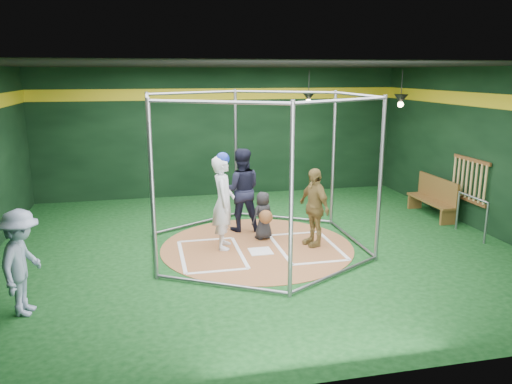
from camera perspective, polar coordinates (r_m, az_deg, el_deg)
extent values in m
cube|color=#0B3410|center=(9.96, 0.13, -6.35)|extent=(10.00, 9.00, 0.02)
cube|color=black|center=(9.37, 0.14, 14.28)|extent=(10.00, 9.00, 0.02)
cube|color=black|center=(13.89, -3.97, 6.78)|extent=(10.00, 0.10, 3.50)
cube|color=black|center=(5.33, 10.83, -4.53)|extent=(10.00, 0.10, 3.50)
cube|color=black|center=(11.66, 24.94, 4.25)|extent=(0.10, 9.00, 3.50)
cube|color=gold|center=(13.78, -4.02, 11.10)|extent=(10.00, 0.01, 0.30)
cube|color=gold|center=(11.54, 25.34, 9.39)|extent=(0.01, 9.00, 0.30)
cylinder|color=#9A5F38|center=(9.96, 0.13, -6.26)|extent=(3.80, 3.80, 0.01)
cube|color=white|center=(9.68, 0.52, -6.78)|extent=(0.43, 0.43, 0.01)
cube|color=white|center=(10.36, -5.76, -5.46)|extent=(1.10, 0.07, 0.01)
cube|color=white|center=(8.79, -4.41, -9.01)|extent=(1.10, 0.07, 0.01)
cube|color=white|center=(9.52, -8.45, -7.30)|extent=(0.07, 1.70, 0.01)
cube|color=white|center=(9.65, -1.88, -6.86)|extent=(0.07, 1.70, 0.01)
cube|color=white|center=(10.73, 4.39, -4.76)|extent=(1.10, 0.07, 0.01)
cube|color=white|center=(9.22, 7.48, -7.98)|extent=(1.10, 0.07, 0.01)
cube|color=white|center=(9.82, 2.74, -6.51)|extent=(0.07, 1.70, 0.01)
cube|color=white|center=(10.15, 8.78, -5.98)|extent=(0.07, 1.70, 0.01)
cylinder|color=gray|center=(11.22, 8.82, 3.73)|extent=(0.07, 0.07, 3.00)
cylinder|color=gray|center=(11.77, -2.33, 4.35)|extent=(0.07, 0.07, 3.00)
cylinder|color=gray|center=(10.46, -12.00, 2.89)|extent=(0.07, 0.07, 3.00)
cylinder|color=gray|center=(8.21, -11.76, 0.01)|extent=(0.07, 0.07, 3.00)
cylinder|color=gray|center=(7.39, 4.05, -1.24)|extent=(0.07, 0.07, 3.00)
cylinder|color=gray|center=(9.15, 14.01, 1.28)|extent=(0.07, 0.07, 3.00)
cylinder|color=gray|center=(11.29, 3.21, 11.34)|extent=(2.02, 1.20, 0.06)
cylinder|color=gray|center=(11.77, 3.02, -2.91)|extent=(2.02, 1.20, 0.06)
cylinder|color=gray|center=(10.92, -7.10, 11.19)|extent=(2.02, 1.20, 0.06)
cylinder|color=gray|center=(11.41, -6.68, -3.51)|extent=(2.02, 1.20, 0.06)
cylinder|color=gray|center=(9.15, -12.34, 10.54)|extent=(0.06, 2.30, 0.06)
cylinder|color=gray|center=(9.73, -11.48, -6.76)|extent=(0.06, 2.30, 0.06)
cylinder|color=gray|center=(7.50, -4.47, 10.21)|extent=(2.02, 1.20, 0.06)
cylinder|color=gray|center=(8.20, -4.10, -10.47)|extent=(2.02, 1.20, 0.06)
cylinder|color=gray|center=(8.03, 9.97, 10.27)|extent=(2.02, 1.20, 0.06)
cylinder|color=gray|center=(8.68, 9.19, -9.20)|extent=(2.02, 1.20, 0.06)
cylinder|color=gray|center=(10.00, 11.54, 10.81)|extent=(0.06, 2.30, 0.06)
cylinder|color=gray|center=(10.54, 10.80, -5.13)|extent=(0.06, 2.30, 0.06)
cube|color=brown|center=(11.98, 23.44, 3.39)|extent=(0.05, 1.25, 0.08)
cube|color=brown|center=(12.15, 23.05, -0.78)|extent=(0.05, 1.25, 0.08)
cylinder|color=tan|center=(11.61, 24.72, 0.71)|extent=(0.06, 0.06, 0.85)
cylinder|color=tan|center=(11.74, 24.27, 0.88)|extent=(0.06, 0.06, 0.85)
cylinder|color=tan|center=(11.86, 23.82, 1.05)|extent=(0.06, 0.06, 0.85)
cylinder|color=tan|center=(11.98, 23.38, 1.21)|extent=(0.06, 0.06, 0.85)
cylinder|color=tan|center=(12.11, 22.95, 1.36)|extent=(0.06, 0.06, 0.85)
cylinder|color=tan|center=(12.23, 22.53, 1.52)|extent=(0.06, 0.06, 0.85)
cylinder|color=tan|center=(12.36, 22.12, 1.67)|extent=(0.06, 0.06, 0.85)
cylinder|color=tan|center=(12.49, 21.72, 1.82)|extent=(0.06, 0.06, 0.85)
cone|color=black|center=(13.45, 6.03, 10.79)|extent=(0.34, 0.34, 0.22)
sphere|color=#FFD899|center=(13.45, 6.02, 10.24)|extent=(0.14, 0.14, 0.14)
cylinder|color=black|center=(13.43, 6.07, 12.28)|extent=(0.02, 0.02, 0.70)
cone|color=black|center=(12.69, 16.23, 10.17)|extent=(0.34, 0.34, 0.22)
sphere|color=#FFD899|center=(12.70, 16.19, 9.59)|extent=(0.14, 0.14, 0.14)
cylinder|color=black|center=(12.68, 16.34, 11.75)|extent=(0.02, 0.02, 0.70)
imported|color=silver|center=(9.66, -3.76, -1.21)|extent=(0.54, 0.73, 1.83)
sphere|color=navy|center=(9.48, -3.84, 3.79)|extent=(0.26, 0.26, 0.26)
imported|color=#9F8644|center=(9.89, 6.64, -1.72)|extent=(0.61, 0.98, 1.56)
imported|color=black|center=(10.27, 0.80, -2.69)|extent=(0.57, 0.49, 0.99)
sphere|color=brown|center=(10.02, 1.13, -2.86)|extent=(0.28, 0.28, 0.28)
imported|color=black|center=(10.74, -1.72, 0.25)|extent=(0.95, 0.79, 1.80)
imported|color=#8C9DB9|center=(7.82, -25.19, -7.32)|extent=(0.73, 1.08, 1.54)
cube|color=brown|center=(12.66, 19.36, -0.96)|extent=(0.38, 1.62, 0.05)
cube|color=brown|center=(12.67, 20.05, 0.38)|extent=(0.05, 1.62, 0.54)
cube|color=brown|center=(12.13, 21.05, -2.69)|extent=(0.36, 0.07, 0.36)
cube|color=brown|center=(13.30, 17.69, -1.03)|extent=(0.36, 0.07, 0.36)
cylinder|color=gray|center=(11.05, 24.82, -3.23)|extent=(0.05, 0.05, 0.86)
cylinder|color=gray|center=(11.79, 22.06, -1.96)|extent=(0.05, 0.05, 0.86)
cylinder|color=gray|center=(11.32, 23.59, -0.57)|extent=(0.05, 0.96, 0.05)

